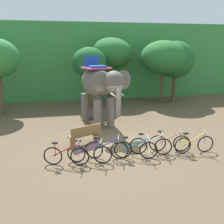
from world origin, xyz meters
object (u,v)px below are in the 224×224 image
Objects in this scene: tree_left at (110,53)px; bike_blue at (107,149)px; tree_far_left at (176,60)px; bike_purple at (89,153)px; bike_red at (66,155)px; elephant at (99,86)px; bike_yellow at (194,144)px; tree_far_right at (89,63)px; bike_pink at (169,143)px; wooden_bench at (85,134)px; bike_teal at (136,149)px; bike_white at (151,146)px; tree_center at (163,58)px.

tree_left is 11.34m from bike_blue.
tree_far_left reaches higher than bike_purple.
bike_red is 1.02× the size of bike_purple.
elephant is 2.48× the size of bike_yellow.
tree_far_right is at bearing 86.97° from bike_blue.
bike_pink is 1.09× the size of wooden_bench.
tree_left reaches higher than bike_yellow.
bike_yellow is (2.51, 0.00, 0.00)m from bike_teal.
tree_far_right reaches higher than bike_red.
elephant is at bearing 66.58° from bike_red.
bike_red is 3.39m from bike_white.
tree_center is 11.29m from bike_blue.
bike_yellow is at bearing -104.97° from tree_center.
bike_blue is at bearing -102.47° from tree_left.
tree_center is at bearing 53.66° from bike_purple.
tree_far_left is at bearing 51.96° from bike_blue.
bike_red is (-8.71, -9.37, -2.88)m from tree_far_left.
bike_teal is 1.08× the size of wooden_bench.
tree_left is (1.88, 1.85, 0.57)m from tree_far_right.
tree_far_right is at bearing 89.88° from elephant.
bike_white is 1.08× the size of wooden_bench.
tree_far_right is at bearing 80.99° from wooden_bench.
elephant is 5.39m from bike_red.
bike_purple is at bearing -104.05° from elephant.
elephant is 4.96m from bike_white.
tree_left is 11.97m from bike_red.
tree_center is 11.87m from bike_purple.
bike_yellow is (3.16, -4.64, -1.82)m from elephant.
bike_white is 0.97× the size of bike_yellow.
tree_center is 10.42m from bike_white.
tree_far_left is at bearing 57.15° from bike_teal.
tree_far_right is at bearing 94.13° from bike_teal.
tree_far_left is (6.69, 0.42, 0.08)m from tree_far_right.
tree_far_right is 2.55× the size of bike_red.
tree_far_right reaches higher than bike_yellow.
elephant is at bearing -140.87° from tree_center.
elephant is (-6.70, -4.71, -1.06)m from tree_far_left.
tree_left is 2.97× the size of bike_red.
bike_pink is (0.88, 0.13, 0.00)m from bike_white.
tree_center reaches higher than bike_red.
wooden_bench is (-7.81, -7.46, -2.78)m from tree_far_left.
bike_pink is (3.40, 0.37, 0.00)m from bike_purple.
bike_teal is 1.00× the size of bike_white.
bike_purple reaches higher than wooden_bench.
elephant is at bearing 124.27° from bike_yellow.
bike_yellow is (1.80, -0.23, 0.00)m from bike_white.
bike_blue is 1.08× the size of wooden_bench.
bike_teal is at bearing 0.25° from bike_purple.
tree_far_right is 2.56× the size of bike_teal.
wooden_bench is (-6.74, -7.33, -2.99)m from tree_center.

